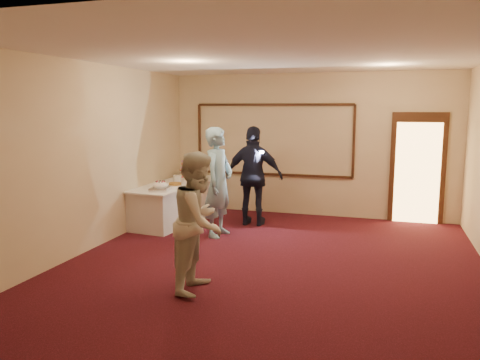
% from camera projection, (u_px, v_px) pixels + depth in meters
% --- Properties ---
extents(floor, '(7.00, 7.00, 0.00)m').
position_uv_depth(floor, '(271.00, 266.00, 6.80)').
color(floor, black).
rests_on(floor, ground).
extents(room_walls, '(6.04, 7.04, 3.02)m').
position_uv_depth(room_walls, '(273.00, 127.00, 6.49)').
color(room_walls, beige).
rests_on(room_walls, floor).
extents(wall_molding, '(3.45, 0.04, 1.55)m').
position_uv_depth(wall_molding, '(273.00, 140.00, 10.07)').
color(wall_molding, black).
rests_on(wall_molding, room_walls).
extents(doorway, '(1.05, 0.07, 2.20)m').
position_uv_depth(doorway, '(417.00, 169.00, 9.27)').
color(doorway, black).
rests_on(doorway, floor).
extents(buffet_table, '(1.25, 2.64, 0.77)m').
position_uv_depth(buffet_table, '(177.00, 201.00, 9.55)').
color(buffet_table, white).
rests_on(buffet_table, floor).
extents(pavlova_tray, '(0.40, 0.49, 0.17)m').
position_uv_depth(pavlova_tray, '(161.00, 187.00, 8.61)').
color(pavlova_tray, silver).
rests_on(pavlova_tray, buffet_table).
extents(cupcake_stand, '(0.27, 0.27, 0.39)m').
position_uv_depth(cupcake_stand, '(184.00, 171.00, 10.33)').
color(cupcake_stand, '#EB4747').
rests_on(cupcake_stand, buffet_table).
extents(plate_stack_a, '(0.17, 0.17, 0.14)m').
position_uv_depth(plate_stack_a, '(177.00, 179.00, 9.60)').
color(plate_stack_a, white).
rests_on(plate_stack_a, buffet_table).
extents(plate_stack_b, '(0.19, 0.19, 0.16)m').
position_uv_depth(plate_stack_b, '(195.00, 177.00, 9.84)').
color(plate_stack_b, white).
rests_on(plate_stack_b, buffet_table).
extents(tart, '(0.28, 0.28, 0.06)m').
position_uv_depth(tart, '(175.00, 184.00, 9.18)').
color(tart, white).
rests_on(tart, buffet_table).
extents(man, '(0.55, 0.77, 1.95)m').
position_uv_depth(man, '(219.00, 182.00, 8.30)').
color(man, '#78A8C5').
rests_on(man, floor).
extents(woman, '(0.68, 0.87, 1.75)m').
position_uv_depth(woman, '(199.00, 222.00, 5.83)').
color(woman, beige).
rests_on(woman, floor).
extents(guest, '(1.14, 0.49, 1.93)m').
position_uv_depth(guest, '(254.00, 176.00, 9.09)').
color(guest, black).
rests_on(guest, floor).
extents(camera_flash, '(0.07, 0.05, 0.05)m').
position_uv_depth(camera_flash, '(262.00, 152.00, 8.85)').
color(camera_flash, white).
rests_on(camera_flash, guest).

